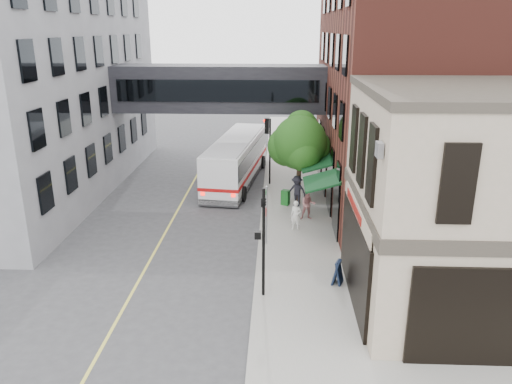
# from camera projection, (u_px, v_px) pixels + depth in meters

# --- Properties ---
(ground) EXTENTS (120.00, 120.00, 0.00)m
(ground) POSITION_uv_depth(u_px,v_px,m) (251.00, 326.00, 18.20)
(ground) COLOR #38383A
(ground) RESTS_ON ground
(sidewalk_main) EXTENTS (4.00, 60.00, 0.15)m
(sidewalk_main) POSITION_uv_depth(u_px,v_px,m) (294.00, 199.00, 31.38)
(sidewalk_main) COLOR gray
(sidewalk_main) RESTS_ON ground
(corner_building) EXTENTS (10.19, 8.12, 8.45)m
(corner_building) POSITION_uv_depth(u_px,v_px,m) (496.00, 203.00, 18.41)
(corner_building) COLOR tan
(corner_building) RESTS_ON ground
(brick_building) EXTENTS (13.76, 18.00, 14.00)m
(brick_building) POSITION_uv_depth(u_px,v_px,m) (430.00, 87.00, 29.83)
(brick_building) COLOR #55221A
(brick_building) RESTS_ON ground
(skyway_bridge) EXTENTS (14.00, 3.18, 3.00)m
(skyway_bridge) POSITION_uv_depth(u_px,v_px,m) (220.00, 88.00, 33.36)
(skyway_bridge) COLOR black
(skyway_bridge) RESTS_ON ground
(traffic_signal_near) EXTENTS (0.44, 0.22, 4.60)m
(traffic_signal_near) POSITION_uv_depth(u_px,v_px,m) (263.00, 230.00, 19.15)
(traffic_signal_near) COLOR black
(traffic_signal_near) RESTS_ON sidewalk_main
(traffic_signal_far) EXTENTS (0.53, 0.28, 4.50)m
(traffic_signal_far) POSITION_uv_depth(u_px,v_px,m) (268.00, 138.00, 33.27)
(traffic_signal_far) COLOR black
(traffic_signal_far) RESTS_ON sidewalk_main
(street_sign_pole) EXTENTS (0.08, 0.75, 3.00)m
(street_sign_pole) POSITION_uv_depth(u_px,v_px,m) (266.00, 210.00, 24.22)
(street_sign_pole) COLOR gray
(street_sign_pole) RESTS_ON sidewalk_main
(street_tree) EXTENTS (3.80, 3.20, 5.60)m
(street_tree) POSITION_uv_depth(u_px,v_px,m) (299.00, 142.00, 29.42)
(street_tree) COLOR #382619
(street_tree) RESTS_ON sidewalk_main
(lane_marking) EXTENTS (0.12, 40.00, 0.01)m
(lane_marking) POSITION_uv_depth(u_px,v_px,m) (171.00, 222.00, 27.89)
(lane_marking) COLOR #D8CC4C
(lane_marking) RESTS_ON ground
(bus) EXTENTS (3.88, 11.56, 3.05)m
(bus) POSITION_uv_depth(u_px,v_px,m) (237.00, 158.00, 34.76)
(bus) COLOR white
(bus) RESTS_ON ground
(pedestrian_a) EXTENTS (0.66, 0.52, 1.58)m
(pedestrian_a) POSITION_uv_depth(u_px,v_px,m) (296.00, 215.00, 26.28)
(pedestrian_a) COLOR white
(pedestrian_a) RESTS_ON sidewalk_main
(pedestrian_b) EXTENTS (0.88, 0.72, 1.71)m
(pedestrian_b) POSITION_uv_depth(u_px,v_px,m) (308.00, 205.00, 27.70)
(pedestrian_b) COLOR tan
(pedestrian_b) RESTS_ON sidewalk_main
(pedestrian_c) EXTENTS (1.38, 1.10, 1.87)m
(pedestrian_c) POSITION_uv_depth(u_px,v_px,m) (297.00, 191.00, 29.76)
(pedestrian_c) COLOR #212129
(pedestrian_c) RESTS_ON sidewalk_main
(newspaper_box) EXTENTS (0.58, 0.55, 0.91)m
(newspaper_box) POSITION_uv_depth(u_px,v_px,m) (285.00, 197.00, 30.09)
(newspaper_box) COLOR #155F1D
(newspaper_box) RESTS_ON sidewalk_main
(sandwich_board) EXTENTS (0.55, 0.67, 1.02)m
(sandwich_board) POSITION_uv_depth(u_px,v_px,m) (338.00, 272.00, 20.77)
(sandwich_board) COLOR #101B31
(sandwich_board) RESTS_ON sidewalk_main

